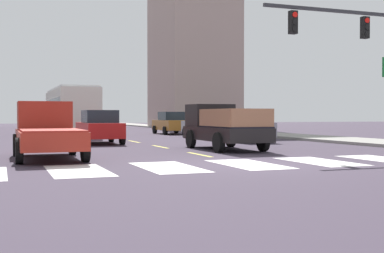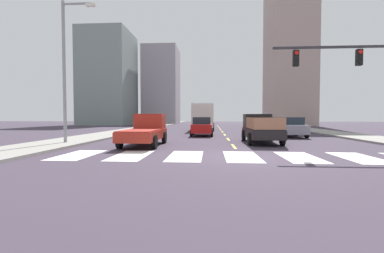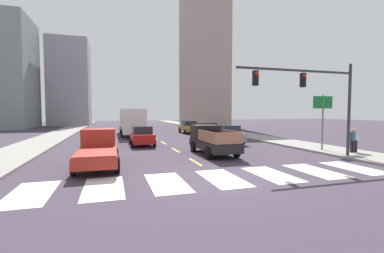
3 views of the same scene
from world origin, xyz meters
name	(u,v)px [view 3 (image 3 of 3)]	position (x,y,z in m)	size (l,w,h in m)	color
ground_plane	(222,178)	(0.00, 0.00, 0.00)	(160.00, 160.00, 0.00)	#3B3140
sidewalk_right	(247,135)	(11.11, 18.00, 0.07)	(3.63, 110.00, 0.15)	gray
sidewalk_left	(43,141)	(-11.11, 18.00, 0.07)	(3.63, 110.00, 0.15)	gray
crosswalk_stripe_0	(31,193)	(-7.54, 0.00, 0.00)	(1.51, 3.33, 0.01)	silver
crosswalk_stripe_1	(104,188)	(-5.03, 0.00, 0.00)	(1.51, 3.33, 0.01)	silver
crosswalk_stripe_2	(167,183)	(-2.51, 0.00, 0.00)	(1.51, 3.33, 0.01)	silver
crosswalk_stripe_3	(222,178)	(0.00, 0.00, 0.00)	(1.51, 3.33, 0.01)	silver
crosswalk_stripe_4	(271,174)	(2.51, 0.00, 0.00)	(1.51, 3.33, 0.01)	silver
crosswalk_stripe_5	(315,171)	(5.03, 0.00, 0.00)	(1.51, 3.33, 0.01)	silver
crosswalk_stripe_6	(354,168)	(7.54, 0.00, 0.00)	(1.51, 3.33, 0.01)	silver
lane_dash_0	(195,162)	(0.00, 4.00, 0.00)	(0.16, 2.40, 0.01)	gold
lane_dash_1	(176,150)	(0.00, 9.00, 0.00)	(0.16, 2.40, 0.01)	gold
lane_dash_2	(163,143)	(0.00, 14.00, 0.00)	(0.16, 2.40, 0.01)	gold
lane_dash_3	(155,138)	(0.00, 19.00, 0.00)	(0.16, 2.40, 0.01)	gold
lane_dash_4	(149,134)	(0.00, 24.00, 0.00)	(0.16, 2.40, 0.01)	gold
lane_dash_5	(145,131)	(0.00, 29.00, 0.00)	(0.16, 2.40, 0.01)	gold
lane_dash_6	(141,129)	(0.00, 34.00, 0.00)	(0.16, 2.40, 0.01)	gold
lane_dash_7	(138,128)	(0.00, 39.00, 0.00)	(0.16, 2.40, 0.01)	gold
pickup_stakebed	(211,140)	(2.02, 6.62, 0.94)	(2.18, 5.20, 1.96)	black
pickup_dark	(98,149)	(-5.43, 4.47, 0.92)	(2.18, 5.20, 1.96)	#A2271B
city_bus	(131,120)	(-2.30, 23.12, 1.95)	(2.72, 10.80, 3.32)	silver
sedan_far	(142,136)	(-2.17, 12.63, 0.86)	(2.02, 4.40, 1.72)	red
sedan_near_right	(227,134)	(5.59, 11.72, 0.86)	(2.02, 4.40, 1.72)	gray
sedan_near_left	(207,130)	(5.62, 17.36, 0.86)	(2.02, 4.40, 1.72)	#92949A
sedan_mid	(189,127)	(5.41, 23.92, 0.86)	(2.02, 4.40, 1.72)	#A56624
traffic_signal_gantry	(317,92)	(7.35, 2.53, 4.16)	(8.10, 0.27, 6.00)	#2D2D33
direction_sign_green	(323,111)	(10.20, 5.06, 3.03)	(1.70, 0.12, 4.20)	slate
pedestrian_waiting	(352,139)	(11.18, 3.37, 1.12)	(0.53, 0.34, 1.64)	#2A202A
pedestrian_walking	(355,138)	(11.46, 3.38, 1.12)	(0.53, 0.34, 1.64)	#1B2826
tower_tall_centre	(204,59)	(13.84, 41.57, 13.91)	(7.89, 10.52, 27.82)	#AD938A
block_mid_left	(1,73)	(-23.01, 43.46, 9.75)	(9.66, 11.06, 19.51)	gray
block_mid_right	(70,84)	(-13.16, 52.10, 9.07)	(7.93, 9.68, 18.14)	#9B929E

